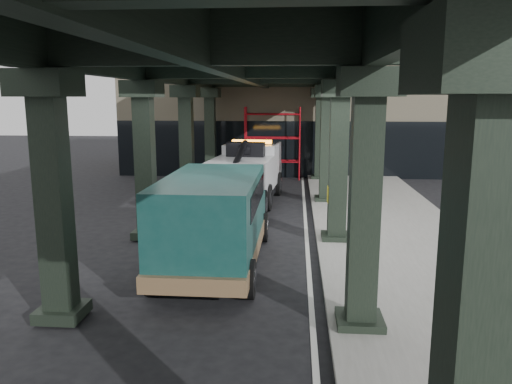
% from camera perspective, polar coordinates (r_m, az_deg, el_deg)
% --- Properties ---
extents(ground, '(90.00, 90.00, 0.00)m').
position_cam_1_polar(ground, '(14.01, -1.03, -7.94)').
color(ground, black).
rests_on(ground, ground).
extents(sidewalk, '(5.00, 40.00, 0.15)m').
position_cam_1_polar(sidewalk, '(16.15, 15.87, -5.54)').
color(sidewalk, gray).
rests_on(sidewalk, ground).
extents(lane_stripe, '(0.12, 38.00, 0.01)m').
position_cam_1_polar(lane_stripe, '(15.85, 5.84, -5.74)').
color(lane_stripe, silver).
rests_on(lane_stripe, ground).
extents(viaduct, '(7.40, 32.00, 6.40)m').
position_cam_1_polar(viaduct, '(15.33, -1.88, 14.37)').
color(viaduct, black).
rests_on(viaduct, ground).
extents(building, '(22.00, 10.00, 8.00)m').
position_cam_1_polar(building, '(33.22, 5.88, 9.82)').
color(building, '#C6B793').
rests_on(building, ground).
extents(scaffolding, '(3.08, 0.88, 4.00)m').
position_cam_1_polar(scaffolding, '(27.98, 1.91, 5.84)').
color(scaffolding, '#B20E18').
rests_on(scaffolding, ground).
extents(tow_truck, '(3.07, 8.56, 2.75)m').
position_cam_1_polar(tow_truck, '(20.99, -1.34, 2.11)').
color(tow_truck, black).
rests_on(tow_truck, ground).
extents(towed_van, '(2.55, 6.26, 2.53)m').
position_cam_1_polar(towed_van, '(13.18, -4.77, -3.02)').
color(towed_van, '#113F3C').
rests_on(towed_van, ground).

